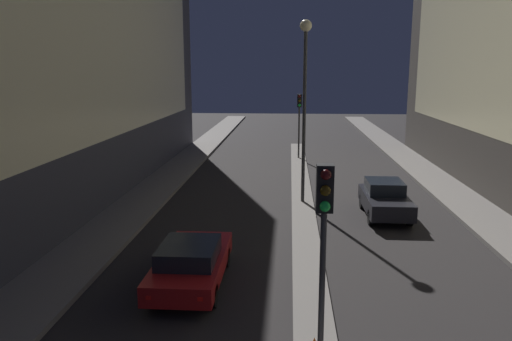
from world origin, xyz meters
The scene contains 7 objects.
building_left centered at (-11.83, 17.74, 9.46)m, with size 6.01×35.49×18.91m.
median_strip centered at (0.00, 18.44, 0.06)m, with size 1.03×34.88×0.12m.
traffic_light_near centered at (0.00, 3.11, 3.41)m, with size 0.32×0.42×4.47m.
traffic_light_mid centered at (0.00, 29.12, 3.41)m, with size 0.32×0.42×4.47m.
street_lamp centered at (0.00, 17.20, 5.86)m, with size 0.54×0.54×8.35m.
car_left_lane centered at (-3.52, 7.78, 0.72)m, with size 1.90×4.56×1.39m.
car_right_lane centered at (3.52, 15.40, 0.77)m, with size 1.79×4.06×1.54m.
Camera 1 is at (-0.67, -5.94, 6.33)m, focal length 35.00 mm.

